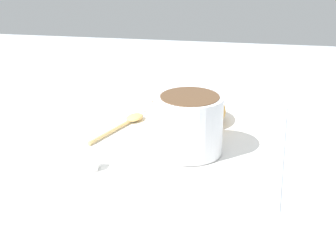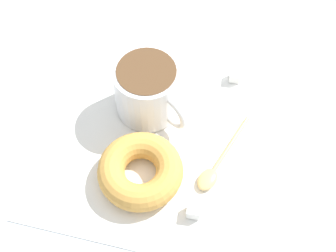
# 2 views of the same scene
# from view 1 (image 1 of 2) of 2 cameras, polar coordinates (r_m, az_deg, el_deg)

# --- Properties ---
(ground_plane) EXTENTS (1.20, 1.20, 0.02)m
(ground_plane) POSITION_cam_1_polar(r_m,az_deg,el_deg) (0.87, -0.04, -1.49)
(ground_plane) COLOR #B2BCC6
(napkin) EXTENTS (0.38, 0.38, 0.00)m
(napkin) POSITION_cam_1_polar(r_m,az_deg,el_deg) (0.85, 0.00, -1.34)
(napkin) COLOR white
(napkin) RESTS_ON ground_plane
(coffee_cup) EXTENTS (0.10, 0.11, 0.08)m
(coffee_cup) POSITION_cam_1_polar(r_m,az_deg,el_deg) (0.79, 2.10, 0.30)
(coffee_cup) COLOR white
(coffee_cup) RESTS_ON napkin
(donut) EXTENTS (0.12, 0.12, 0.04)m
(donut) POSITION_cam_1_polar(r_m,az_deg,el_deg) (0.91, 2.26, 1.60)
(donut) COLOR gold
(donut) RESTS_ON napkin
(spoon) EXTENTS (0.13, 0.07, 0.01)m
(spoon) POSITION_cam_1_polar(r_m,az_deg,el_deg) (0.90, -4.11, 0.47)
(spoon) COLOR #D8B772
(spoon) RESTS_ON napkin
(sugar_cube) EXTENTS (0.02, 0.02, 0.02)m
(sugar_cube) POSITION_cam_1_polar(r_m,az_deg,el_deg) (0.96, -2.10, 2.15)
(sugar_cube) COLOR white
(sugar_cube) RESTS_ON napkin
(sugar_cube_extra) EXTENTS (0.02, 0.02, 0.02)m
(sugar_cube_extra) POSITION_cam_1_polar(r_m,az_deg,el_deg) (0.76, -7.67, -3.70)
(sugar_cube_extra) COLOR white
(sugar_cube_extra) RESTS_ON napkin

